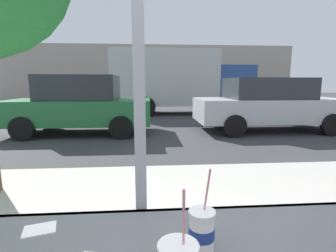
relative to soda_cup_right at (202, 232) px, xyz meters
The scene contains 8 objects.
ground_plane 8.34m from the soda_cup_right, 91.46° to the left, with size 60.00×60.00×0.00m, color #38383A.
sidewalk_strip 2.11m from the soda_cup_right, 96.42° to the left, with size 16.00×2.80×0.14m, color #B2ADA3.
building_facade_far 24.24m from the soda_cup_right, 90.50° to the left, with size 28.00×1.20×5.08m, color #A89E8E.
soda_cup_right is the anchor object (origin of this frame).
napkin_wrapper 0.64m from the soda_cup_right, 162.98° to the left, with size 0.12×0.09×0.00m, color white.
parked_car_green 7.31m from the soda_cup_right, 107.66° to the left, with size 4.17×2.04×1.74m.
parked_car_silver 7.85m from the soda_cup_right, 62.46° to the left, with size 4.63×2.05×1.67m.
box_truck 11.93m from the soda_cup_right, 83.72° to the left, with size 6.80×2.44×3.06m.
Camera 1 is at (0.04, -1.04, 1.50)m, focal length 26.95 mm.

